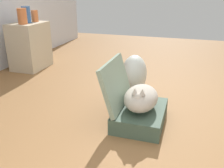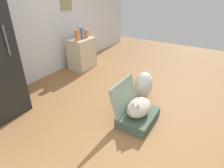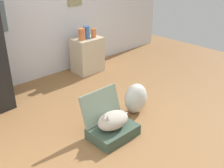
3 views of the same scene
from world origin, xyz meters
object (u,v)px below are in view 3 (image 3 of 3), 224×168
at_px(suitcase_base, 113,132).
at_px(cat, 113,120).
at_px(plastic_bag_white, 136,98).
at_px(vase_round, 86,32).
at_px(vase_short, 94,33).
at_px(side_table, 87,55).
at_px(vase_tall, 82,34).

bearing_deg(suitcase_base, cat, 176.55).
relative_size(plastic_bag_white, vase_round, 1.96).
distance_m(cat, plastic_bag_white, 0.67).
relative_size(suitcase_base, plastic_bag_white, 1.31).
xyz_separation_m(cat, plastic_bag_white, (0.64, 0.20, -0.02)).
distance_m(vase_short, vase_round, 0.14).
bearing_deg(plastic_bag_white, vase_round, 74.58).
distance_m(side_table, vase_short, 0.43).
xyz_separation_m(vase_short, vase_round, (-0.13, 0.04, 0.03)).
bearing_deg(plastic_bag_white, vase_short, 69.85).
bearing_deg(vase_tall, vase_short, -2.31).
height_order(cat, plastic_bag_white, plastic_bag_white).
xyz_separation_m(plastic_bag_white, side_table, (0.45, 1.63, 0.11)).
bearing_deg(vase_round, plastic_bag_white, -105.42).
distance_m(side_table, vase_tall, 0.45).
bearing_deg(suitcase_base, vase_round, 59.49).
height_order(vase_short, vase_round, vase_round).
bearing_deg(cat, suitcase_base, -3.45).
bearing_deg(vase_tall, side_table, 14.03).
distance_m(cat, side_table, 2.13).
xyz_separation_m(plastic_bag_white, vase_round, (0.45, 1.63, 0.54)).
height_order(cat, vase_tall, vase_tall).
height_order(suitcase_base, vase_tall, vase_tall).
bearing_deg(side_table, cat, -120.64).
relative_size(cat, side_table, 0.77).
relative_size(plastic_bag_white, vase_tall, 2.10).
xyz_separation_m(cat, vase_round, (1.09, 1.83, 0.52)).
xyz_separation_m(cat, side_table, (1.09, 1.83, 0.09)).
height_order(plastic_bag_white, vase_round, vase_round).
bearing_deg(suitcase_base, vase_tall, 62.25).
relative_size(vase_short, vase_round, 0.72).
height_order(side_table, vase_round, vase_round).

